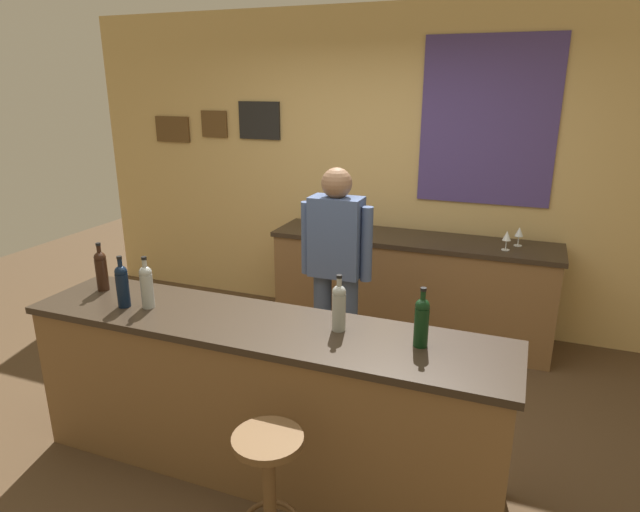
# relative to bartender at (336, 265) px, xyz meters

# --- Properties ---
(ground_plane) EXTENTS (10.00, 10.00, 0.00)m
(ground_plane) POSITION_rel_bartender_xyz_m (-0.07, -0.63, -0.94)
(ground_plane) COLOR #4C3823
(back_wall) EXTENTS (6.00, 0.09, 2.80)m
(back_wall) POSITION_rel_bartender_xyz_m (-0.06, 1.40, 0.48)
(back_wall) COLOR tan
(back_wall) RESTS_ON ground_plane
(bar_counter) EXTENTS (2.72, 0.60, 0.92)m
(bar_counter) POSITION_rel_bartender_xyz_m (-0.07, -1.03, -0.47)
(bar_counter) COLOR brown
(bar_counter) RESTS_ON ground_plane
(side_counter) EXTENTS (2.41, 0.56, 0.90)m
(side_counter) POSITION_rel_bartender_xyz_m (0.33, 1.02, -0.48)
(side_counter) COLOR brown
(side_counter) RESTS_ON ground_plane
(bartender) EXTENTS (0.52, 0.21, 1.62)m
(bartender) POSITION_rel_bartender_xyz_m (0.00, 0.00, 0.00)
(bartender) COLOR #384766
(bartender) RESTS_ON ground_plane
(bar_stool) EXTENTS (0.32, 0.32, 0.68)m
(bar_stool) POSITION_rel_bartender_xyz_m (0.26, -1.61, -0.48)
(bar_stool) COLOR brown
(bar_stool) RESTS_ON ground_plane
(wine_bottle_a) EXTENTS (0.07, 0.07, 0.31)m
(wine_bottle_a) POSITION_rel_bartender_xyz_m (-1.21, -0.94, 0.12)
(wine_bottle_a) COLOR black
(wine_bottle_a) RESTS_ON bar_counter
(wine_bottle_b) EXTENTS (0.07, 0.07, 0.31)m
(wine_bottle_b) POSITION_rel_bartender_xyz_m (-0.90, -1.11, 0.12)
(wine_bottle_b) COLOR black
(wine_bottle_b) RESTS_ON bar_counter
(wine_bottle_c) EXTENTS (0.07, 0.07, 0.31)m
(wine_bottle_c) POSITION_rel_bartender_xyz_m (-0.77, -1.07, 0.12)
(wine_bottle_c) COLOR #999E99
(wine_bottle_c) RESTS_ON bar_counter
(wine_bottle_d) EXTENTS (0.07, 0.07, 0.31)m
(wine_bottle_d) POSITION_rel_bartender_xyz_m (0.36, -0.96, 0.12)
(wine_bottle_d) COLOR #999E99
(wine_bottle_d) RESTS_ON bar_counter
(wine_bottle_e) EXTENTS (0.07, 0.07, 0.31)m
(wine_bottle_e) POSITION_rel_bartender_xyz_m (0.79, -0.98, 0.12)
(wine_bottle_e) COLOR black
(wine_bottle_e) RESTS_ON bar_counter
(wine_glass_a) EXTENTS (0.07, 0.07, 0.16)m
(wine_glass_a) POSITION_rel_bartender_xyz_m (1.09, 0.93, 0.07)
(wine_glass_a) COLOR silver
(wine_glass_a) RESTS_ON side_counter
(wine_glass_b) EXTENTS (0.07, 0.07, 0.16)m
(wine_glass_b) POSITION_rel_bartender_xyz_m (1.17, 1.09, 0.07)
(wine_glass_b) COLOR silver
(wine_glass_b) RESTS_ON side_counter
(coffee_mug) EXTENTS (0.12, 0.08, 0.09)m
(coffee_mug) POSITION_rel_bartender_xyz_m (-0.60, 0.97, 0.01)
(coffee_mug) COLOR silver
(coffee_mug) RESTS_ON side_counter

